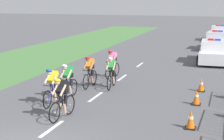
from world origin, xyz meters
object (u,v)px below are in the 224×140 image
object	(u,v)px
traffic_cone_far	(196,97)
cyclist_sixth	(112,63)
cyclist_fifth	(112,72)
traffic_cone_near	(191,119)
police_car_second	(217,41)
cyclist_lead	(62,97)
cyclist_third	(68,80)
cyclist_fourth	(90,71)
police_car_nearest	(213,52)
police_car_third	(219,34)
cyclist_second	(53,86)
traffic_cone_mid	(201,85)

from	to	relation	value
traffic_cone_far	cyclist_sixth	bearing A→B (deg)	142.53
cyclist_fifth	cyclist_sixth	xyz separation A→B (m)	(-0.65, 2.12, 0.00)
traffic_cone_near	traffic_cone_far	xyz separation A→B (m)	(-0.07, 2.77, 0.00)
police_car_second	cyclist_lead	bearing A→B (deg)	-102.83
cyclist_third	cyclist_fourth	size ratio (longest dim) A/B	1.00
cyclist_fifth	police_car_nearest	bearing A→B (deg)	63.80
police_car_nearest	traffic_cone_near	size ratio (longest dim) A/B	6.97
cyclist_lead	police_car_second	world-z (taller)	police_car_second
police_car_third	cyclist_second	bearing A→B (deg)	-102.58
cyclist_fifth	cyclist_sixth	world-z (taller)	same
cyclist_sixth	traffic_cone_mid	world-z (taller)	cyclist_sixth
cyclist_third	police_car_third	distance (m)	24.61
cyclist_sixth	police_car_third	world-z (taller)	police_car_third
police_car_third	cyclist_fourth	bearing A→B (deg)	-103.57
cyclist_second	traffic_cone_mid	world-z (taller)	cyclist_second
cyclist_third	police_car_third	bearing A→B (deg)	77.23
cyclist_second	cyclist_fourth	xyz separation A→B (m)	(0.31, 3.17, 0.00)
cyclist_fifth	traffic_cone_near	world-z (taller)	cyclist_fifth
cyclist_lead	cyclist_fourth	bearing A→B (deg)	99.52
police_car_second	traffic_cone_far	world-z (taller)	police_car_second
cyclist_lead	cyclist_third	xyz separation A→B (m)	(-0.92, 2.43, 0.00)
cyclist_sixth	traffic_cone_far	distance (m)	5.96
traffic_cone_near	traffic_cone_mid	world-z (taller)	same
cyclist_second	traffic_cone_mid	size ratio (longest dim) A/B	2.69
cyclist_lead	cyclist_second	world-z (taller)	same
police_car_third	cyclist_sixth	bearing A→B (deg)	-104.04
police_car_nearest	cyclist_sixth	bearing A→B (deg)	-126.98
police_car_third	police_car_nearest	bearing A→B (deg)	-90.00
cyclist_third	police_car_third	size ratio (longest dim) A/B	0.39
cyclist_sixth	traffic_cone_far	size ratio (longest dim) A/B	2.68
cyclist_third	cyclist_fifth	world-z (taller)	same
cyclist_fifth	traffic_cone_far	xyz separation A→B (m)	(4.06, -1.49, -0.48)
cyclist_second	traffic_cone_far	bearing A→B (deg)	18.89
cyclist_lead	police_car_second	distance (m)	20.37
police_car_nearest	police_car_third	size ratio (longest dim) A/B	1.01
police_car_nearest	traffic_cone_mid	world-z (taller)	police_car_nearest
police_car_nearest	traffic_cone_far	distance (m)	10.14
police_car_second	cyclist_fourth	bearing A→B (deg)	-109.02
traffic_cone_mid	traffic_cone_far	distance (m)	2.20
cyclist_fourth	traffic_cone_mid	xyz separation A→B (m)	(5.12, 0.87, -0.48)
cyclist_second	cyclist_lead	bearing A→B (deg)	-51.82
cyclist_fourth	cyclist_third	bearing A→B (deg)	-94.20
cyclist_lead	cyclist_second	xyz separation A→B (m)	(-1.07, 1.36, 0.00)
cyclist_fourth	traffic_cone_far	distance (m)	5.29
police_car_nearest	police_car_second	size ratio (longest dim) A/B	0.99
cyclist_fourth	cyclist_sixth	xyz separation A→B (m)	(0.38, 2.29, 0.00)
cyclist_third	cyclist_fifth	xyz separation A→B (m)	(1.19, 2.27, 0.00)
cyclist_fifth	cyclist_lead	bearing A→B (deg)	-93.35
police_car_second	traffic_cone_mid	distance (m)	14.46
cyclist_fifth	police_car_third	world-z (taller)	police_car_third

